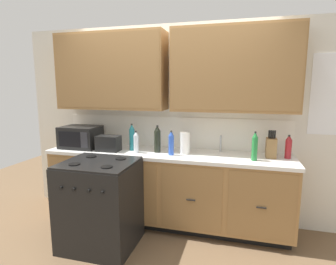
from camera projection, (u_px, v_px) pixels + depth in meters
ground_plane at (159, 236)px, 3.18m from camera, size 8.00×8.00×0.00m
wall_unit at (171, 91)px, 3.37m from camera, size 4.14×0.40×2.49m
counter_run at (166, 188)px, 3.38m from camera, size 2.97×0.64×0.93m
stove_range at (100, 204)px, 2.93m from camera, size 0.76×0.68×0.95m
microwave at (81, 137)px, 3.55m from camera, size 0.48×0.37×0.28m
toaster at (108, 143)px, 3.37m from camera, size 0.28×0.18×0.19m
knife_block at (271, 147)px, 3.05m from camera, size 0.11×0.14×0.31m
sink_faucet at (221, 144)px, 3.33m from camera, size 0.02×0.02×0.20m
paper_towel_roll at (185, 143)px, 3.22m from camera, size 0.12×0.12×0.26m
bottle_red at (288, 147)px, 3.01m from camera, size 0.07×0.07×0.26m
bottle_clear at (136, 142)px, 3.28m from camera, size 0.06×0.06×0.26m
bottle_blue at (171, 143)px, 3.15m from camera, size 0.06×0.06×0.29m
bottle_teal at (132, 137)px, 3.39m from camera, size 0.07×0.07×0.33m
bottle_dark at (157, 139)px, 3.29m from camera, size 0.08×0.08×0.33m
bottle_green at (255, 146)px, 2.92m from camera, size 0.06×0.06×0.32m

